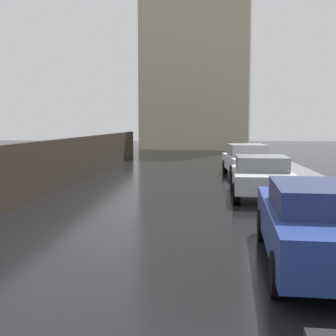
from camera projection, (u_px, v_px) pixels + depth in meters
car_silver_near_kerb at (261, 176)px, 14.30m from camera, size 2.00×3.95×1.33m
car_blue_far_ahead at (323, 222)px, 7.31m from camera, size 2.15×4.66×1.41m
car_white_behind_camera at (247, 160)px, 20.06m from camera, size 2.08×4.53×1.45m
distant_tower at (198, 44)px, 43.01m from camera, size 10.86×9.18×25.59m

